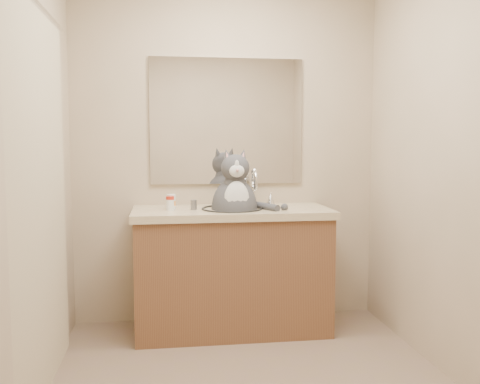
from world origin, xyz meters
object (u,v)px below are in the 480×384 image
pill_bottle_redcap (170,203)px  grey_canister (194,205)px  cat (235,203)px  pill_bottle_orange (171,202)px

pill_bottle_redcap → grey_canister: pill_bottle_redcap is taller
cat → pill_bottle_orange: cat is taller
pill_bottle_orange → grey_canister: (0.15, -0.05, -0.02)m
cat → pill_bottle_redcap: size_ratio=6.67×
cat → grey_canister: bearing=178.0°
cat → grey_canister: (-0.28, 0.01, -0.01)m
cat → pill_bottle_orange: 0.43m
grey_canister → pill_bottle_redcap: bearing=-176.4°
pill_bottle_orange → grey_canister: pill_bottle_orange is taller
pill_bottle_orange → grey_canister: 0.16m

